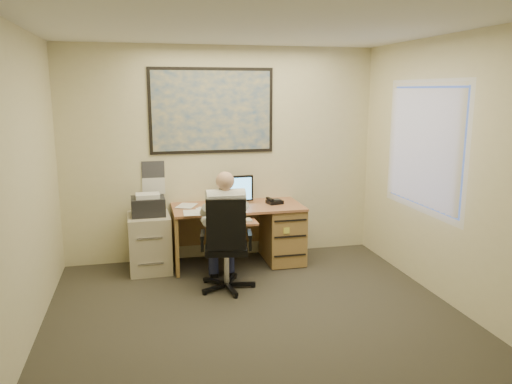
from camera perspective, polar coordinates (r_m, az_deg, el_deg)
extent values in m
cube|color=#322F27|center=(4.68, 1.02, -15.87)|extent=(4.00, 4.50, 0.00)
cube|color=white|center=(4.19, 1.15, 19.06)|extent=(4.00, 4.50, 0.00)
cube|color=beige|center=(6.41, -3.87, 4.33)|extent=(4.00, 0.00, 2.70)
cube|color=beige|center=(2.20, 15.87, -10.36)|extent=(4.00, 0.00, 2.70)
cube|color=beige|center=(4.22, -26.29, -0.64)|extent=(0.00, 4.50, 2.70)
cube|color=beige|center=(5.09, 23.46, 1.52)|extent=(0.00, 4.50, 2.70)
cube|color=#B1724C|center=(6.17, -2.10, -1.73)|extent=(1.60, 0.75, 0.03)
cube|color=#AA8045|center=(6.40, 3.00, -4.73)|extent=(0.45, 0.70, 0.70)
cube|color=#AA8045|center=(6.18, -9.23, -5.48)|extent=(0.04, 0.70, 0.70)
cube|color=#AA8045|center=(6.57, -2.66, -3.47)|extent=(1.55, 0.03, 0.55)
cylinder|color=black|center=(6.31, -2.30, -1.20)|extent=(0.17, 0.17, 0.02)
cube|color=black|center=(6.25, -2.28, 0.39)|extent=(0.43, 0.06, 0.33)
cube|color=#5DBBFF|center=(6.23, -2.24, 0.34)|extent=(0.38, 0.03, 0.28)
cube|color=#B1724C|center=(5.74, -2.65, -3.54)|extent=(0.55, 0.30, 0.02)
cube|color=beige|center=(5.73, -2.65, -3.31)|extent=(0.43, 0.14, 0.02)
cube|color=black|center=(6.28, 2.14, -1.14)|extent=(0.21, 0.20, 0.05)
cylinder|color=silver|center=(6.02, -4.96, -1.16)|extent=(0.07, 0.07, 0.16)
cylinder|color=white|center=(6.13, -4.88, -1.20)|extent=(0.08, 0.08, 0.11)
cube|color=white|center=(6.10, -6.26, -1.71)|extent=(0.60, 0.56, 0.02)
cube|color=#1E4C93|center=(6.32, -5.06, 9.22)|extent=(1.56, 0.03, 1.06)
cube|color=white|center=(6.35, -11.65, 1.60)|extent=(0.28, 0.01, 0.42)
cube|color=#BEB399|center=(6.20, -12.05, -5.67)|extent=(0.51, 0.60, 0.69)
cube|color=black|center=(6.09, -12.23, -1.61)|extent=(0.40, 0.35, 0.22)
cube|color=white|center=(6.04, -12.28, -0.42)|extent=(0.28, 0.22, 0.05)
cylinder|color=silver|center=(5.56, -3.39, -8.52)|extent=(0.06, 0.06, 0.39)
cube|color=black|center=(5.49, -3.41, -6.40)|extent=(0.52, 0.52, 0.07)
cube|color=black|center=(5.19, -2.63, -3.70)|extent=(0.42, 0.13, 0.54)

